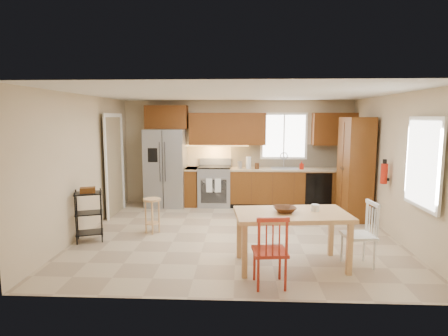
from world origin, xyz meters
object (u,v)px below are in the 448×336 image
soap_bottle (302,165)px  pantry (355,168)px  table_bowl (285,213)px  chair_red (270,250)px  table_jar (315,209)px  fire_extinguisher (384,174)px  dining_table (291,240)px  refrigerator (166,168)px  range_stove (215,186)px  utility_cart (89,216)px  bar_stool (152,216)px  chair_white (358,234)px

soap_bottle → pantry: 1.31m
table_bowl → pantry: bearing=56.6°
chair_red → table_jar: size_ratio=6.86×
pantry → table_jar: bearing=-117.1°
fire_extinguisher → table_bowl: size_ratio=1.14×
soap_bottle → fire_extinguisher: fire_extinguisher is taller
dining_table → refrigerator: bearing=119.0°
range_stove → dining_table: (1.34, -3.62, -0.08)m
soap_bottle → utility_cart: 4.79m
table_bowl → bar_stool: bearing=147.3°
pantry → table_bowl: 3.16m
refrigerator → table_bowl: refrigerator is taller
refrigerator → pantry: pantry is taller
range_stove → bar_stool: range_stove is taller
soap_bottle → utility_cart: soap_bottle is taller
soap_bottle → chair_red: (-1.04, -4.18, -0.54)m
table_jar → bar_stool: size_ratio=0.21×
range_stove → chair_red: bearing=-76.9°
pantry → dining_table: bearing=-121.9°
chair_white → table_jar: chair_white is taller
soap_bottle → table_bowl: bearing=-102.6°
chair_white → utility_cart: bearing=72.2°
chair_red → table_jar: 1.08m
range_stove → refrigerator: bearing=-177.0°
dining_table → table_jar: table_jar is taller
chair_red → range_stove: bearing=97.0°
table_bowl → table_jar: table_jar is taller
range_stove → table_jar: size_ratio=6.87×
pantry → bar_stool: size_ratio=3.29×
soap_bottle → utility_cart: size_ratio=0.22×
fire_extinguisher → dining_table: (-1.84, -1.58, -0.72)m
fire_extinguisher → bar_stool: (-4.16, -0.15, -0.78)m
refrigerator → chair_red: (2.14, -4.21, -0.45)m
pantry → dining_table: pantry is taller
chair_red → table_bowl: size_ratio=2.90×
table_jar → utility_cart: utility_cart is taller
refrigerator → utility_cart: (-0.80, -2.62, -0.47)m
range_stove → soap_bottle: soap_bottle is taller
fire_extinguisher → table_jar: bearing=-135.3°
fire_extinguisher → chair_red: 3.19m
refrigerator → bar_stool: size_ratio=2.85×
chair_white → utility_cart: 4.33m
chair_red → table_bowl: (0.25, 0.65, 0.31)m
soap_bottle → table_bowl: size_ratio=0.60×
bar_stool → utility_cart: utility_cart is taller
fire_extinguisher → chair_red: bearing=-134.5°
dining_table → utility_cart: utility_cart is taller
dining_table → table_jar: bearing=9.9°
refrigerator → fire_extinguisher: (4.33, -1.98, 0.19)m
pantry → fire_extinguisher: size_ratio=5.83×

